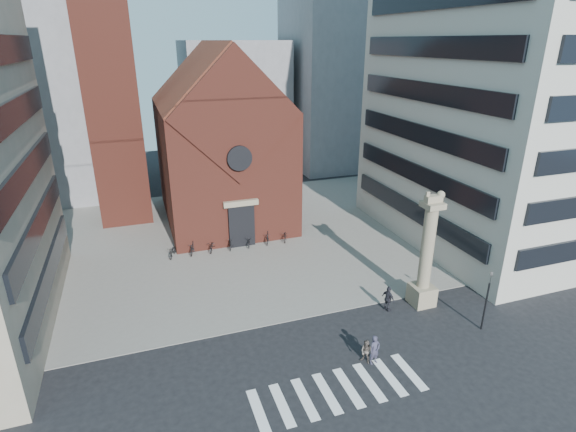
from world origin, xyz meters
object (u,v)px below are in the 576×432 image
object	(u,v)px
traffic_light	(487,300)
scooter_0	(173,251)
lion_column	(426,261)
pedestrian_0	(375,350)
pedestrian_1	(366,352)
pedestrian_2	(388,299)

from	to	relation	value
traffic_light	scooter_0	world-z (taller)	traffic_light
lion_column	traffic_light	world-z (taller)	lion_column
pedestrian_0	scooter_0	size ratio (longest dim) A/B	1.00
pedestrian_1	scooter_0	xyz separation A→B (m)	(-9.48, 18.14, -0.22)
pedestrian_0	lion_column	bearing A→B (deg)	26.36
traffic_light	pedestrian_0	size ratio (longest dim) A/B	2.29
pedestrian_1	traffic_light	bearing A→B (deg)	56.42
pedestrian_0	pedestrian_1	world-z (taller)	pedestrian_0
pedestrian_0	scooter_0	bearing A→B (deg)	109.18
pedestrian_0	pedestrian_2	size ratio (longest dim) A/B	0.98
lion_column	pedestrian_1	distance (m)	8.64
traffic_light	pedestrian_0	world-z (taller)	traffic_light
traffic_light	pedestrian_2	distance (m)	6.38
lion_column	pedestrian_0	xyz separation A→B (m)	(-6.47, -4.63, -2.52)
pedestrian_1	pedestrian_2	size ratio (longest dim) A/B	0.80
lion_column	pedestrian_0	bearing A→B (deg)	-144.43
lion_column	pedestrian_0	size ratio (longest dim) A/B	4.62
pedestrian_2	lion_column	bearing A→B (deg)	-106.27
pedestrian_0	scooter_0	world-z (taller)	pedestrian_0
pedestrian_0	pedestrian_2	world-z (taller)	pedestrian_2
scooter_0	pedestrian_2	bearing A→B (deg)	-25.63
pedestrian_0	traffic_light	bearing A→B (deg)	-4.96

